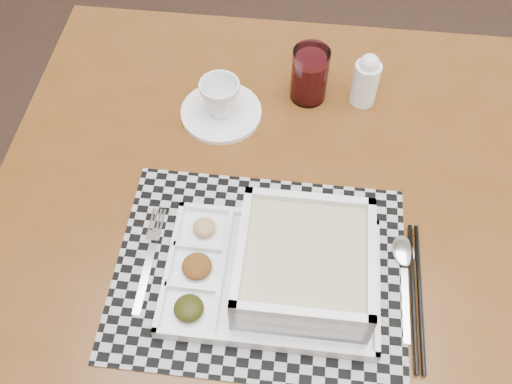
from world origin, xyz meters
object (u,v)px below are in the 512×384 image
dining_table (274,236)px  creamer_bottle (366,80)px  serving_tray (294,268)px  cup (220,98)px  juice_glass (309,76)px

dining_table → creamer_bottle: creamer_bottle is taller
serving_tray → creamer_bottle: size_ratio=3.09×
dining_table → creamer_bottle: (0.16, 0.26, 0.13)m
cup → serving_tray: bearing=-49.8°
serving_tray → dining_table: bearing=102.2°
dining_table → cup: cup is taller
dining_table → juice_glass: juice_glass is taller
cup → juice_glass: size_ratio=0.69×
creamer_bottle → dining_table: bearing=-122.7°
cup → creamer_bottle: 0.27m
cup → juice_glass: 0.17m
dining_table → juice_glass: (0.06, 0.27, 0.12)m
dining_table → creamer_bottle: bearing=57.3°
dining_table → juice_glass: bearing=76.8°
dining_table → cup: 0.27m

